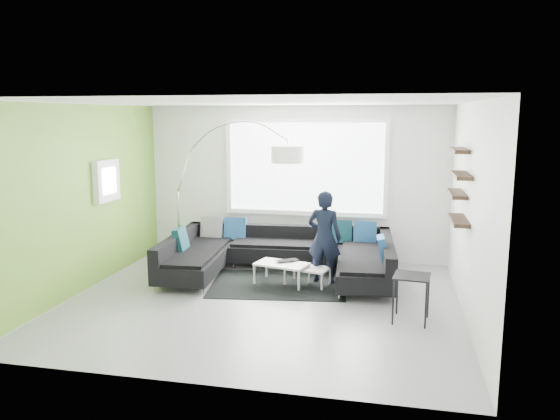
# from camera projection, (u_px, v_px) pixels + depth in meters

# --- Properties ---
(ground) EXTENTS (5.50, 5.50, 0.00)m
(ground) POSITION_uv_depth(u_px,v_px,m) (262.00, 301.00, 7.79)
(ground) COLOR gray
(ground) RESTS_ON ground
(room_shell) EXTENTS (5.54, 5.04, 2.82)m
(room_shell) POSITION_uv_depth(u_px,v_px,m) (268.00, 174.00, 7.67)
(room_shell) COLOR white
(room_shell) RESTS_ON ground
(sectional_sofa) EXTENTS (3.77, 2.49, 0.78)m
(sectional_sofa) POSITION_uv_depth(u_px,v_px,m) (280.00, 257.00, 8.89)
(sectional_sofa) COLOR black
(sectional_sofa) RESTS_ON ground
(rug) EXTENTS (2.25, 1.76, 0.01)m
(rug) POSITION_uv_depth(u_px,v_px,m) (278.00, 284.00, 8.56)
(rug) COLOR black
(rug) RESTS_ON ground
(coffee_table) EXTENTS (1.15, 0.83, 0.34)m
(coffee_table) POSITION_uv_depth(u_px,v_px,m) (295.00, 274.00, 8.54)
(coffee_table) COLOR white
(coffee_table) RESTS_ON ground
(arc_lamp) EXTENTS (2.51, 1.32, 2.54)m
(arc_lamp) POSITION_uv_depth(u_px,v_px,m) (178.00, 192.00, 9.73)
(arc_lamp) COLOR white
(arc_lamp) RESTS_ON ground
(side_table) EXTENTS (0.50, 0.50, 0.61)m
(side_table) POSITION_uv_depth(u_px,v_px,m) (411.00, 298.00, 7.00)
(side_table) COLOR black
(side_table) RESTS_ON ground
(person) EXTENTS (0.61, 0.46, 1.47)m
(person) POSITION_uv_depth(u_px,v_px,m) (324.00, 237.00, 8.56)
(person) COLOR black
(person) RESTS_ON ground
(laptop) EXTENTS (0.58, 0.58, 0.03)m
(laptop) POSITION_uv_depth(u_px,v_px,m) (288.00, 262.00, 8.58)
(laptop) COLOR black
(laptop) RESTS_ON coffee_table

